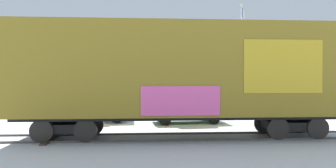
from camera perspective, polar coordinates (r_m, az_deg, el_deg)
ground_plane at (r=12.35m, az=7.95°, el=-10.73°), size 260.00×260.00×0.00m
track at (r=12.42m, az=9.03°, el=-10.49°), size 60.02×3.04×0.08m
freight_car at (r=11.97m, az=2.87°, el=2.47°), size 14.04×3.37×5.00m
flagpole at (r=26.34m, az=14.86°, el=8.01°), size 0.72×1.29×9.35m
hillside at (r=69.51m, az=-0.49°, el=2.04°), size 119.29×29.37×13.15m
parked_car_silver at (r=17.23m, az=-15.84°, el=-4.70°), size 4.94×2.37×1.68m
parked_car_green at (r=16.28m, az=3.71°, el=-4.77°), size 4.24×2.22×1.82m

